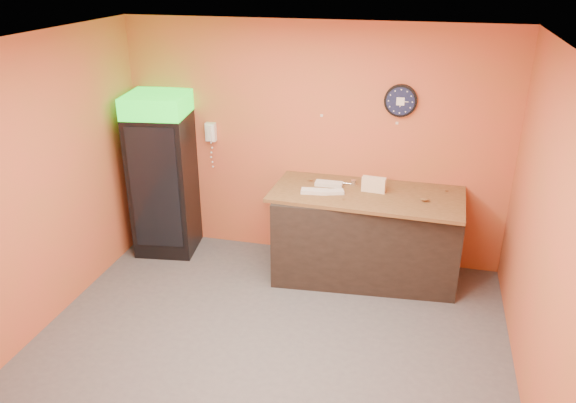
% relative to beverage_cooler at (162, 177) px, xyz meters
% --- Properties ---
extents(floor, '(4.50, 4.50, 0.00)m').
position_rel_beverage_cooler_xyz_m(floor, '(1.77, -1.61, -0.97)').
color(floor, '#47474C').
rests_on(floor, ground).
extents(back_wall, '(4.50, 0.02, 2.80)m').
position_rel_beverage_cooler_xyz_m(back_wall, '(1.77, 0.39, 0.43)').
color(back_wall, '#CE523A').
rests_on(back_wall, floor).
extents(left_wall, '(0.02, 4.00, 2.80)m').
position_rel_beverage_cooler_xyz_m(left_wall, '(-0.48, -1.61, 0.43)').
color(left_wall, '#CE523A').
rests_on(left_wall, floor).
extents(right_wall, '(0.02, 4.00, 2.80)m').
position_rel_beverage_cooler_xyz_m(right_wall, '(4.02, -1.61, 0.43)').
color(right_wall, '#CE523A').
rests_on(right_wall, floor).
extents(ceiling, '(4.50, 4.00, 0.02)m').
position_rel_beverage_cooler_xyz_m(ceiling, '(1.77, -1.61, 1.83)').
color(ceiling, white).
rests_on(ceiling, back_wall).
extents(beverage_cooler, '(0.78, 0.79, 1.98)m').
position_rel_beverage_cooler_xyz_m(beverage_cooler, '(0.00, 0.00, 0.00)').
color(beverage_cooler, black).
rests_on(beverage_cooler, floor).
extents(prep_counter, '(2.07, 1.05, 1.00)m').
position_rel_beverage_cooler_xyz_m(prep_counter, '(2.48, -0.05, -0.46)').
color(prep_counter, black).
rests_on(prep_counter, floor).
extents(wall_clock, '(0.36, 0.06, 0.36)m').
position_rel_beverage_cooler_xyz_m(wall_clock, '(2.74, 0.36, 1.01)').
color(wall_clock, black).
rests_on(wall_clock, back_wall).
extents(wall_phone, '(0.12, 0.11, 0.22)m').
position_rel_beverage_cooler_xyz_m(wall_phone, '(0.52, 0.34, 0.51)').
color(wall_phone, white).
rests_on(wall_phone, back_wall).
extents(butcher_paper, '(2.11, 1.07, 0.04)m').
position_rel_beverage_cooler_xyz_m(butcher_paper, '(2.48, -0.05, 0.06)').
color(butcher_paper, brown).
rests_on(butcher_paper, prep_counter).
extents(sub_roll_stack, '(0.27, 0.11, 0.16)m').
position_rel_beverage_cooler_xyz_m(sub_roll_stack, '(2.54, -0.01, 0.16)').
color(sub_roll_stack, beige).
rests_on(sub_roll_stack, butcher_paper).
extents(wrapped_sandwich_left, '(0.30, 0.15, 0.04)m').
position_rel_beverage_cooler_xyz_m(wrapped_sandwich_left, '(1.92, -0.21, 0.10)').
color(wrapped_sandwich_left, silver).
rests_on(wrapped_sandwich_left, butcher_paper).
extents(wrapped_sandwich_mid, '(0.28, 0.18, 0.04)m').
position_rel_beverage_cooler_xyz_m(wrapped_sandwich_mid, '(2.10, -0.18, 0.10)').
color(wrapped_sandwich_mid, silver).
rests_on(wrapped_sandwich_mid, butcher_paper).
extents(wrapped_sandwich_right, '(0.31, 0.12, 0.04)m').
position_rel_beverage_cooler_xyz_m(wrapped_sandwich_right, '(2.04, 0.04, 0.10)').
color(wrapped_sandwich_right, silver).
rests_on(wrapped_sandwich_right, butcher_paper).
extents(kitchen_tool, '(0.06, 0.06, 0.06)m').
position_rel_beverage_cooler_xyz_m(kitchen_tool, '(2.30, 0.13, 0.11)').
color(kitchen_tool, silver).
rests_on(kitchen_tool, butcher_paper).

